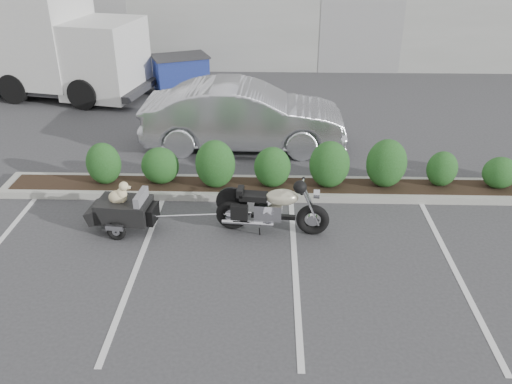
{
  "coord_description": "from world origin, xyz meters",
  "views": [
    {
      "loc": [
        0.75,
        -8.21,
        5.39
      ],
      "look_at": [
        0.5,
        0.72,
        0.75
      ],
      "focal_mm": 38.0,
      "sensor_mm": 36.0,
      "label": 1
    }
  ],
  "objects_px": {
    "pet_trailer": "(124,209)",
    "dumpster": "(181,73)",
    "motorcycle": "(272,209)",
    "delivery_truck": "(34,44)",
    "sedan": "(244,116)"
  },
  "relations": [
    {
      "from": "sedan",
      "to": "motorcycle",
      "type": "bearing_deg",
      "value": -169.3
    },
    {
      "from": "delivery_truck",
      "to": "motorcycle",
      "type": "bearing_deg",
      "value": -36.07
    },
    {
      "from": "dumpster",
      "to": "delivery_truck",
      "type": "relative_size",
      "value": 0.28
    },
    {
      "from": "dumpster",
      "to": "delivery_truck",
      "type": "bearing_deg",
      "value": 163.44
    },
    {
      "from": "sedan",
      "to": "delivery_truck",
      "type": "height_order",
      "value": "delivery_truck"
    },
    {
      "from": "motorcycle",
      "to": "dumpster",
      "type": "relative_size",
      "value": 1.02
    },
    {
      "from": "pet_trailer",
      "to": "dumpster",
      "type": "height_order",
      "value": "dumpster"
    },
    {
      "from": "motorcycle",
      "to": "sedan",
      "type": "distance_m",
      "value": 4.22
    },
    {
      "from": "pet_trailer",
      "to": "delivery_truck",
      "type": "distance_m",
      "value": 9.93
    },
    {
      "from": "motorcycle",
      "to": "sedan",
      "type": "height_order",
      "value": "sedan"
    },
    {
      "from": "motorcycle",
      "to": "pet_trailer",
      "type": "xyz_separation_m",
      "value": [
        -2.78,
        0.02,
        -0.06
      ]
    },
    {
      "from": "motorcycle",
      "to": "delivery_truck",
      "type": "xyz_separation_m",
      "value": [
        -7.67,
        8.59,
        1.11
      ]
    },
    {
      "from": "motorcycle",
      "to": "dumpster",
      "type": "distance_m",
      "value": 9.55
    },
    {
      "from": "pet_trailer",
      "to": "delivery_truck",
      "type": "height_order",
      "value": "delivery_truck"
    },
    {
      "from": "delivery_truck",
      "to": "sedan",
      "type": "bearing_deg",
      "value": -20.42
    }
  ]
}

